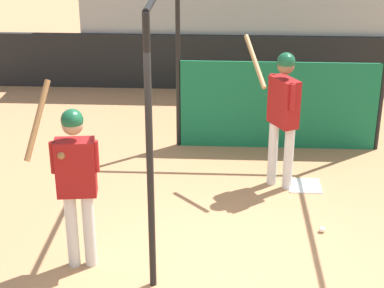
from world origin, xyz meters
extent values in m
plane|color=#A8754C|center=(0.00, 0.00, 0.00)|extent=(60.00, 60.00, 0.00)
cube|color=black|center=(0.00, 6.51, 0.54)|extent=(24.00, 0.12, 1.08)
cube|color=#195B33|center=(-2.20, 6.97, 1.13)|extent=(0.45, 0.40, 0.10)
cube|color=#195B33|center=(-2.20, 7.15, 1.36)|extent=(0.45, 0.06, 0.40)
cube|color=#195B33|center=(-1.65, 6.97, 1.13)|extent=(0.45, 0.40, 0.10)
cube|color=#195B33|center=(-1.65, 7.15, 1.36)|extent=(0.45, 0.06, 0.40)
cube|color=#195B33|center=(-1.10, 6.97, 1.13)|extent=(0.45, 0.40, 0.10)
cube|color=#195B33|center=(-1.10, 7.15, 1.36)|extent=(0.45, 0.06, 0.40)
cube|color=#195B33|center=(-0.55, 6.97, 1.13)|extent=(0.45, 0.40, 0.10)
cube|color=#195B33|center=(-0.55, 7.15, 1.36)|extent=(0.45, 0.06, 0.40)
cube|color=#195B33|center=(0.00, 6.97, 1.13)|extent=(0.45, 0.40, 0.10)
cube|color=#195B33|center=(0.00, 7.15, 1.36)|extent=(0.45, 0.06, 0.40)
cube|color=#195B33|center=(0.55, 6.97, 1.13)|extent=(0.45, 0.40, 0.10)
cube|color=#195B33|center=(0.55, 7.15, 1.36)|extent=(0.45, 0.06, 0.40)
cube|color=#195B33|center=(1.10, 6.97, 1.13)|extent=(0.45, 0.40, 0.10)
cube|color=#195B33|center=(1.10, 7.15, 1.36)|extent=(0.45, 0.06, 0.40)
cube|color=#195B33|center=(1.65, 6.97, 1.13)|extent=(0.45, 0.40, 0.10)
cube|color=#195B33|center=(1.65, 7.15, 1.36)|extent=(0.45, 0.06, 0.40)
cube|color=#195B33|center=(2.20, 6.97, 1.13)|extent=(0.45, 0.40, 0.10)
cube|color=#195B33|center=(2.20, 7.15, 1.36)|extent=(0.45, 0.06, 0.40)
cube|color=#195B33|center=(-1.10, 7.77, 1.53)|extent=(0.45, 0.40, 0.10)
cube|color=#195B33|center=(-0.55, 7.77, 1.53)|extent=(0.45, 0.40, 0.10)
cube|color=#195B33|center=(0.00, 7.77, 1.53)|extent=(0.45, 0.40, 0.10)
cube|color=#195B33|center=(0.55, 7.77, 1.53)|extent=(0.45, 0.40, 0.10)
cube|color=#195B33|center=(1.10, 7.77, 1.53)|extent=(0.45, 0.40, 0.10)
cube|color=#195B33|center=(1.65, 7.77, 1.53)|extent=(0.45, 0.40, 0.10)
cube|color=#195B33|center=(2.20, 7.77, 1.53)|extent=(0.45, 0.40, 0.10)
cylinder|color=black|center=(-0.84, -0.14, 1.43)|extent=(0.07, 0.07, 2.86)
cylinder|color=black|center=(-0.84, 3.61, 1.43)|extent=(0.07, 0.07, 2.86)
cube|color=#14663D|center=(0.70, 3.59, 0.69)|extent=(3.01, 0.03, 1.38)
cube|color=white|center=(0.99, 2.24, 0.01)|extent=(0.44, 0.44, 0.02)
cylinder|color=silver|center=(0.74, 2.18, 0.45)|extent=(0.18, 0.18, 0.90)
cylinder|color=silver|center=(0.54, 2.31, 0.45)|extent=(0.18, 0.18, 0.90)
cube|color=maroon|center=(0.64, 2.24, 1.22)|extent=(0.41, 0.50, 0.64)
sphere|color=brown|center=(0.64, 2.24, 1.71)|extent=(0.23, 0.23, 0.23)
sphere|color=#144C2D|center=(0.64, 2.24, 1.76)|extent=(0.24, 0.24, 0.24)
cylinder|color=maroon|center=(0.72, 2.02, 1.36)|extent=(0.09, 0.09, 0.35)
cylinder|color=maroon|center=(0.49, 2.43, 1.36)|extent=(0.09, 0.09, 0.35)
cylinder|color=#AD7F4C|center=(0.25, 2.33, 1.74)|extent=(0.29, 0.73, 0.55)
sphere|color=#AD7F4C|center=(0.59, 2.45, 1.49)|extent=(0.08, 0.08, 0.08)
cylinder|color=silver|center=(-1.56, 0.20, 0.43)|extent=(0.14, 0.14, 0.87)
cylinder|color=silver|center=(-1.74, 0.18, 0.43)|extent=(0.14, 0.14, 0.87)
cube|color=maroon|center=(-1.65, 0.19, 1.18)|extent=(0.43, 0.27, 0.62)
sphere|color=#A37556|center=(-1.65, 0.19, 1.65)|extent=(0.22, 0.22, 0.22)
sphere|color=#144C2D|center=(-1.65, 0.19, 1.70)|extent=(0.23, 0.23, 0.23)
cylinder|color=maroon|center=(-1.44, 0.18, 1.32)|extent=(0.08, 0.08, 0.34)
cylinder|color=maroon|center=(-1.86, 0.12, 1.32)|extent=(0.08, 0.08, 0.34)
cylinder|color=brown|center=(-1.99, 0.15, 1.71)|extent=(0.22, 0.52, 0.72)
sphere|color=brown|center=(-1.76, 0.07, 1.37)|extent=(0.08, 0.08, 0.08)
sphere|color=white|center=(1.07, 1.02, 0.04)|extent=(0.07, 0.07, 0.07)
camera|label=1|loc=(-0.14, -5.72, 3.98)|focal=60.00mm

